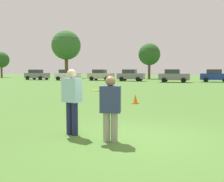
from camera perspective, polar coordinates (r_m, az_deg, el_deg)
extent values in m
plane|color=#47702D|center=(6.31, 5.77, -10.60)|extent=(179.04, 179.04, 0.00)
cylinder|color=#1E234C|center=(6.70, -9.53, -6.01)|extent=(0.16, 0.16, 0.85)
cylinder|color=#1E234C|center=(6.58, -8.36, -6.18)|extent=(0.16, 0.16, 0.85)
cube|color=#9EC6E5|center=(6.55, -9.03, 0.20)|extent=(0.52, 0.37, 0.61)
sphere|color=beige|center=(6.53, -9.08, 3.86)|extent=(0.23, 0.23, 0.23)
cylinder|color=gray|center=(5.96, 0.51, -8.09)|extent=(0.16, 0.16, 0.68)
cylinder|color=gray|center=(5.98, -1.23, -8.05)|extent=(0.16, 0.16, 0.68)
cube|color=navy|center=(5.86, -0.36, -1.87)|extent=(0.52, 0.37, 0.61)
sphere|color=#8C664C|center=(5.83, -0.37, 2.22)|extent=(0.24, 0.24, 0.24)
cylinder|color=yellow|center=(6.02, -3.51, 0.08)|extent=(0.27, 0.27, 0.04)
cube|color=#D8590C|center=(12.81, 5.25, -2.75)|extent=(0.32, 0.32, 0.03)
cone|color=orange|center=(12.78, 5.26, -1.68)|extent=(0.24, 0.24, 0.45)
cube|color=slate|center=(47.22, -16.46, 3.37)|extent=(4.25, 1.93, 0.90)
cube|color=#2D333D|center=(47.35, -16.73, 4.24)|extent=(2.05, 1.70, 0.64)
cylinder|color=black|center=(47.34, -14.46, 2.87)|extent=(0.67, 0.24, 0.66)
cylinder|color=black|center=(45.67, -15.81, 2.78)|extent=(0.67, 0.24, 0.66)
cylinder|color=black|center=(48.79, -17.04, 2.86)|extent=(0.67, 0.24, 0.66)
cylinder|color=black|center=(47.18, -18.44, 2.77)|extent=(0.67, 0.24, 0.66)
cube|color=silver|center=(43.75, -9.92, 3.40)|extent=(4.25, 1.93, 0.90)
cube|color=#2D333D|center=(43.86, -10.22, 4.34)|extent=(2.05, 1.70, 0.64)
cylinder|color=black|center=(44.06, -7.80, 2.85)|extent=(0.67, 0.24, 0.66)
cylinder|color=black|center=(42.27, -8.99, 2.77)|extent=(0.67, 0.24, 0.66)
cylinder|color=black|center=(45.26, -10.77, 2.86)|extent=(0.67, 0.24, 0.66)
cylinder|color=black|center=(43.52, -12.04, 2.77)|extent=(0.67, 0.24, 0.66)
cube|color=#B7AD99|center=(42.21, -2.49, 3.43)|extent=(4.25, 1.93, 0.90)
cube|color=#2D333D|center=(42.29, -2.81, 4.40)|extent=(2.05, 1.70, 0.64)
cylinder|color=black|center=(42.73, -0.37, 2.84)|extent=(0.67, 0.24, 0.66)
cylinder|color=black|center=(40.84, -1.27, 2.76)|extent=(0.67, 0.24, 0.66)
cylinder|color=black|center=(43.63, -3.62, 2.87)|extent=(0.67, 0.24, 0.66)
cylinder|color=black|center=(41.78, -4.64, 2.79)|extent=(0.67, 0.24, 0.66)
cube|color=slate|center=(39.96, 4.30, 3.35)|extent=(4.25, 1.93, 0.90)
cube|color=#2D333D|center=(40.02, 3.96, 4.39)|extent=(2.05, 1.70, 0.64)
cylinder|color=black|center=(40.66, 6.42, 2.72)|extent=(0.67, 0.24, 0.66)
cylinder|color=black|center=(38.71, 5.81, 2.63)|extent=(0.67, 0.24, 0.66)
cylinder|color=black|center=(41.27, 2.88, 2.77)|extent=(0.67, 0.24, 0.66)
cylinder|color=black|center=(39.35, 2.10, 2.69)|extent=(0.67, 0.24, 0.66)
cube|color=slate|center=(36.71, 13.79, 3.12)|extent=(4.25, 1.93, 0.90)
cube|color=#2D333D|center=(36.72, 13.42, 4.25)|extent=(2.05, 1.70, 0.64)
cylinder|color=black|center=(37.64, 15.88, 2.43)|extent=(0.67, 0.24, 0.66)
cylinder|color=black|center=(35.65, 15.74, 2.32)|extent=(0.67, 0.24, 0.66)
cylinder|color=black|center=(37.84, 11.93, 2.51)|extent=(0.67, 0.24, 0.66)
cylinder|color=black|center=(35.85, 11.58, 2.41)|extent=(0.67, 0.24, 0.66)
cube|color=navy|center=(39.38, 22.21, 3.00)|extent=(4.25, 1.93, 0.90)
cube|color=#2D333D|center=(39.36, 21.87, 4.06)|extent=(2.05, 1.70, 0.64)
cylinder|color=black|center=(40.50, 23.93, 2.35)|extent=(0.67, 0.24, 0.66)
cylinder|color=black|center=(40.33, 20.24, 2.45)|extent=(0.67, 0.24, 0.66)
cylinder|color=black|center=(38.33, 20.34, 2.35)|extent=(0.67, 0.24, 0.66)
cylinder|color=brown|center=(66.21, -23.54, 3.94)|extent=(0.44, 0.44, 2.62)
sphere|color=#285623|center=(66.25, -23.62, 6.45)|extent=(3.75, 3.75, 3.75)
cylinder|color=brown|center=(57.85, -10.18, 5.14)|extent=(0.75, 0.75, 4.52)
sphere|color=#33662D|center=(58.12, -10.25, 10.08)|extent=(6.46, 6.46, 6.46)
cylinder|color=brown|center=(51.59, 8.34, 4.42)|extent=(0.51, 0.51, 3.04)
sphere|color=#285623|center=(51.69, 8.38, 8.16)|extent=(4.35, 4.35, 4.35)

